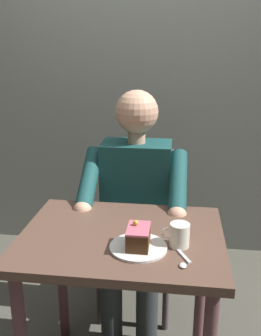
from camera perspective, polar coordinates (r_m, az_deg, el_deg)
name	(u,v)px	position (r m, az deg, el deg)	size (l,w,h in m)	color
cafe_rear_panel	(151,42)	(2.73, 3.01, 18.22)	(6.40, 0.12, 3.00)	gray
dining_table	(122,261)	(1.63, -1.32, -13.66)	(0.82, 0.63, 0.76)	brown
chair	(138,222)	(2.23, 1.12, -8.01)	(0.42, 0.42, 0.92)	#503F45
seated_person	(135,208)	(2.01, 0.62, -5.95)	(0.53, 0.58, 1.27)	#194848
dessert_plate	(138,247)	(1.47, 1.17, -11.69)	(0.22, 0.22, 0.01)	white
cake_slice	(138,237)	(1.45, 1.17, -10.18)	(0.08, 0.13, 0.10)	#4A2914
coffee_cup	(179,235)	(1.48, 7.25, -9.79)	(0.11, 0.08, 0.09)	white
dessert_spoon	(183,261)	(1.40, 7.80, -13.48)	(0.06, 0.14, 0.01)	silver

